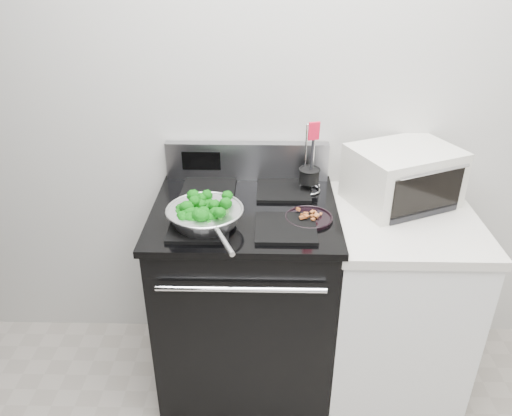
{
  "coord_description": "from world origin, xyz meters",
  "views": [
    {
      "loc": [
        -0.21,
        -0.45,
        1.96
      ],
      "look_at": [
        -0.25,
        1.36,
        0.98
      ],
      "focal_mm": 35.0,
      "sensor_mm": 36.0,
      "label": 1
    }
  ],
  "objects_px": {
    "bacon_plate": "(309,216)",
    "utensil_holder": "(309,179)",
    "skillet": "(205,215)",
    "gas_range": "(246,295)",
    "toaster_oven": "(403,176)"
  },
  "relations": [
    {
      "from": "bacon_plate",
      "to": "utensil_holder",
      "type": "height_order",
      "value": "utensil_holder"
    },
    {
      "from": "utensil_holder",
      "to": "toaster_oven",
      "type": "relative_size",
      "value": 0.62
    },
    {
      "from": "skillet",
      "to": "bacon_plate",
      "type": "distance_m",
      "value": 0.42
    },
    {
      "from": "gas_range",
      "to": "skillet",
      "type": "relative_size",
      "value": 2.43
    },
    {
      "from": "gas_range",
      "to": "utensil_holder",
      "type": "distance_m",
      "value": 0.62
    },
    {
      "from": "skillet",
      "to": "utensil_holder",
      "type": "relative_size",
      "value": 1.41
    },
    {
      "from": "bacon_plate",
      "to": "utensil_holder",
      "type": "bearing_deg",
      "value": 86.15
    },
    {
      "from": "utensil_holder",
      "to": "toaster_oven",
      "type": "height_order",
      "value": "utensil_holder"
    },
    {
      "from": "gas_range",
      "to": "bacon_plate",
      "type": "xyz_separation_m",
      "value": [
        0.27,
        -0.09,
        0.48
      ]
    },
    {
      "from": "skillet",
      "to": "gas_range",
      "type": "bearing_deg",
      "value": 23.76
    },
    {
      "from": "gas_range",
      "to": "skillet",
      "type": "xyz_separation_m",
      "value": [
        -0.15,
        -0.16,
        0.51
      ]
    },
    {
      "from": "skillet",
      "to": "bacon_plate",
      "type": "relative_size",
      "value": 2.37
    },
    {
      "from": "skillet",
      "to": "utensil_holder",
      "type": "bearing_deg",
      "value": 14.36
    },
    {
      "from": "gas_range",
      "to": "bacon_plate",
      "type": "bearing_deg",
      "value": -18.76
    },
    {
      "from": "skillet",
      "to": "utensil_holder",
      "type": "height_order",
      "value": "utensil_holder"
    }
  ]
}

